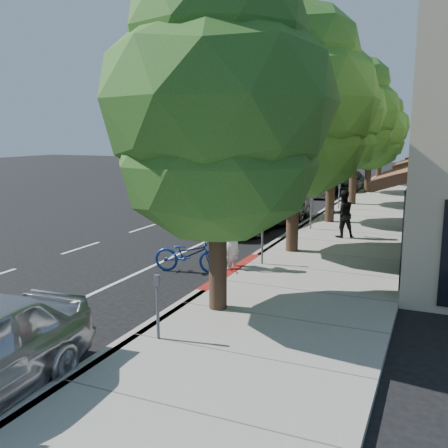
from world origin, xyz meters
The scene contains 17 objects.
ground centered at (0.00, 0.00, 0.00)m, with size 120.00×120.00×0.00m, color black.
sidewalk centered at (2.30, 8.00, 0.07)m, with size 4.60×56.00×0.15m, color gray.
curb centered at (0.00, 8.00, 0.07)m, with size 0.30×56.00×0.15m, color #9E998E.
curb_red_segment centered at (0.00, 1.00, 0.07)m, with size 0.32×4.00×0.15m, color maroon.
street_tree_0 centered at (0.90, -2.00, 4.53)m, with size 5.07×5.07×7.51m.
street_tree_1 centered at (0.90, 4.00, 4.90)m, with size 5.29×5.29×8.06m.
street_tree_2 centered at (0.90, 10.00, 4.80)m, with size 4.47×4.47×7.69m.
street_tree_3 centered at (0.90, 16.00, 5.03)m, with size 4.59×4.59×8.03m.
street_tree_4 centered at (0.90, 22.00, 4.18)m, with size 4.57×4.57×6.89m.
street_tree_5 centered at (0.90, 28.00, 4.34)m, with size 4.26×4.26×7.02m.
cyclist centered at (-0.11, 1.30, 0.99)m, with size 0.72×0.47×1.98m, color white.
bicycle centered at (-1.29, 0.78, 0.54)m, with size 0.71×2.04×1.07m, color navy.
silver_suv centered at (-2.20, 8.00, 0.92)m, with size 3.04×6.60×1.83m, color #ACABB0.
dark_sedan centered at (-1.20, 10.07, 0.67)m, with size 1.43×4.09×1.35m, color black.
white_pickup centered at (-2.09, 20.17, 0.77)m, with size 2.16×5.32×1.54m, color silver.
dark_suv_far centered at (-0.50, 22.86, 0.76)m, with size 1.79×4.44×1.51m, color black.
pedestrian centered at (2.03, 6.85, 1.04)m, with size 0.86×0.67×1.77m, color black.
Camera 1 is at (5.28, -11.73, 4.03)m, focal length 40.00 mm.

